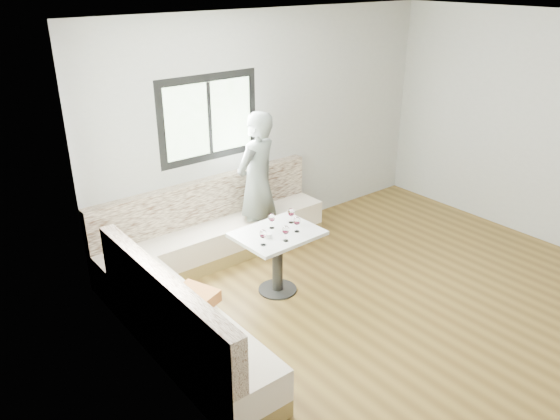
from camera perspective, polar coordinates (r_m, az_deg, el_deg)
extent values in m
cube|color=brown|center=(5.88, 14.48, -10.07)|extent=(5.00, 5.00, 0.01)
cube|color=white|center=(4.93, 17.95, 18.08)|extent=(5.00, 5.00, 0.01)
cube|color=#B7B7B2|center=(6.90, -0.91, 8.74)|extent=(5.00, 0.01, 2.80)
cube|color=#B7B7B2|center=(3.67, -8.07, -5.94)|extent=(0.01, 5.00, 2.80)
cube|color=black|center=(6.34, -7.41, 9.50)|extent=(1.30, 0.02, 1.00)
cube|color=black|center=(4.30, -14.34, 1.84)|extent=(0.02, 1.30, 1.00)
cube|color=olive|center=(6.63, -6.60, -4.43)|extent=(2.90, 0.55, 0.16)
cube|color=beige|center=(6.53, -6.69, -2.69)|extent=(2.90, 0.55, 0.29)
cube|color=beige|center=(6.52, -7.82, 1.06)|extent=(2.90, 0.14, 0.50)
cube|color=olive|center=(5.12, -9.39, -14.19)|extent=(0.55, 2.25, 0.16)
cube|color=beige|center=(4.98, -9.57, -12.15)|extent=(0.55, 2.25, 0.29)
cube|color=beige|center=(4.69, -12.10, -9.07)|extent=(0.14, 2.25, 0.50)
cube|color=#C8893A|center=(4.99, -9.21, -9.20)|extent=(0.50, 0.50, 0.12)
cylinder|color=black|center=(6.00, -0.26, -8.28)|extent=(0.42, 0.42, 0.02)
cylinder|color=black|center=(5.84, -0.26, -5.60)|extent=(0.11, 0.11, 0.67)
cube|color=silver|center=(5.67, -0.27, -2.51)|extent=(0.88, 0.69, 0.04)
imported|color=slate|center=(6.49, -2.43, 2.80)|extent=(0.73, 0.59, 1.74)
cylinder|color=white|center=(5.57, -1.32, -2.62)|extent=(0.09, 0.09, 0.04)
sphere|color=black|center=(5.58, -1.27, -2.46)|extent=(0.02, 0.02, 0.02)
sphere|color=black|center=(5.57, -1.46, -2.53)|extent=(0.02, 0.02, 0.02)
sphere|color=black|center=(5.56, -1.23, -2.57)|extent=(0.02, 0.02, 0.02)
cylinder|color=white|center=(5.41, -1.76, -3.65)|extent=(0.05, 0.05, 0.01)
cylinder|color=white|center=(5.39, -1.76, -3.29)|extent=(0.01, 0.01, 0.07)
ellipsoid|color=white|center=(5.36, -1.77, -2.52)|extent=(0.07, 0.07, 0.09)
cylinder|color=#4A0817|center=(5.37, -1.77, -2.73)|extent=(0.05, 0.05, 0.02)
cylinder|color=white|center=(5.49, 0.61, -3.22)|extent=(0.05, 0.05, 0.01)
cylinder|color=white|center=(5.47, 0.61, -2.86)|extent=(0.01, 0.01, 0.07)
ellipsoid|color=white|center=(5.43, 0.61, -2.10)|extent=(0.07, 0.07, 0.09)
cylinder|color=#4A0817|center=(5.44, 0.61, -2.31)|extent=(0.05, 0.05, 0.02)
cylinder|color=white|center=(5.68, 1.77, -2.24)|extent=(0.05, 0.05, 0.01)
cylinder|color=white|center=(5.66, 1.77, -1.89)|extent=(0.01, 0.01, 0.07)
ellipsoid|color=white|center=(5.63, 1.79, -1.15)|extent=(0.07, 0.07, 0.09)
cylinder|color=#4A0817|center=(5.64, 1.78, -1.35)|extent=(0.05, 0.05, 0.02)
cylinder|color=white|center=(5.75, -0.85, -1.88)|extent=(0.05, 0.05, 0.01)
cylinder|color=white|center=(5.74, -0.86, -1.53)|extent=(0.01, 0.01, 0.07)
ellipsoid|color=white|center=(5.70, -0.86, -0.79)|extent=(0.07, 0.07, 0.09)
cylinder|color=#4A0817|center=(5.71, -0.86, -1.00)|extent=(0.05, 0.05, 0.02)
cylinder|color=white|center=(5.87, 1.17, -1.31)|extent=(0.05, 0.05, 0.01)
cylinder|color=white|center=(5.86, 1.17, -0.96)|extent=(0.01, 0.01, 0.07)
ellipsoid|color=white|center=(5.82, 1.18, -0.24)|extent=(0.07, 0.07, 0.09)
cylinder|color=#4A0817|center=(5.83, 1.18, -0.44)|extent=(0.05, 0.05, 0.02)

